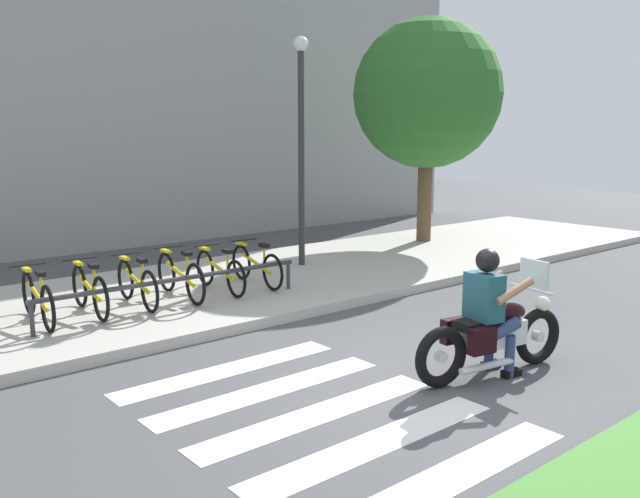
% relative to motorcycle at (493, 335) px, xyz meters
% --- Properties ---
extents(ground_plane, '(48.00, 48.00, 0.00)m').
position_rel_motorcycle_xyz_m(ground_plane, '(-0.83, 0.43, -0.47)').
color(ground_plane, '#4C4C4F').
extents(sidewalk, '(24.00, 4.40, 0.15)m').
position_rel_motorcycle_xyz_m(sidewalk, '(-0.83, 5.31, -0.39)').
color(sidewalk, '#B7B2A8').
rests_on(sidewalk, ground).
extents(crosswalk_stripe_0, '(2.80, 0.40, 0.01)m').
position_rel_motorcycle_xyz_m(crosswalk_stripe_0, '(-2.19, -1.17, -0.46)').
color(crosswalk_stripe_0, white).
rests_on(crosswalk_stripe_0, ground).
extents(crosswalk_stripe_1, '(2.80, 0.40, 0.01)m').
position_rel_motorcycle_xyz_m(crosswalk_stripe_1, '(-2.19, -0.37, -0.46)').
color(crosswalk_stripe_1, white).
rests_on(crosswalk_stripe_1, ground).
extents(crosswalk_stripe_2, '(2.80, 0.40, 0.01)m').
position_rel_motorcycle_xyz_m(crosswalk_stripe_2, '(-2.19, 0.43, -0.46)').
color(crosswalk_stripe_2, white).
rests_on(crosswalk_stripe_2, ground).
extents(crosswalk_stripe_3, '(2.80, 0.40, 0.01)m').
position_rel_motorcycle_xyz_m(crosswalk_stripe_3, '(-2.19, 1.23, -0.46)').
color(crosswalk_stripe_3, white).
rests_on(crosswalk_stripe_3, ground).
extents(crosswalk_stripe_4, '(2.80, 0.40, 0.01)m').
position_rel_motorcycle_xyz_m(crosswalk_stripe_4, '(-2.19, 2.03, -0.46)').
color(crosswalk_stripe_4, white).
rests_on(crosswalk_stripe_4, ground).
extents(motorcycle, '(2.12, 0.78, 1.26)m').
position_rel_motorcycle_xyz_m(motorcycle, '(0.00, 0.00, 0.00)').
color(motorcycle, black).
rests_on(motorcycle, ground).
extents(rider, '(0.69, 0.61, 1.46)m').
position_rel_motorcycle_xyz_m(rider, '(-0.07, 0.02, 0.37)').
color(rider, '#1E4C59').
rests_on(rider, ground).
extents(bicycle_0, '(0.48, 1.67, 0.76)m').
position_rel_motorcycle_xyz_m(bicycle_0, '(-3.41, 4.83, 0.03)').
color(bicycle_0, black).
rests_on(bicycle_0, sidewalk).
extents(bicycle_1, '(0.48, 1.59, 0.76)m').
position_rel_motorcycle_xyz_m(bicycle_1, '(-2.70, 4.83, 0.03)').
color(bicycle_1, black).
rests_on(bicycle_1, sidewalk).
extents(bicycle_2, '(0.48, 1.59, 0.75)m').
position_rel_motorcycle_xyz_m(bicycle_2, '(-1.99, 4.83, 0.03)').
color(bicycle_2, black).
rests_on(bicycle_2, sidewalk).
extents(bicycle_3, '(0.48, 1.70, 0.78)m').
position_rel_motorcycle_xyz_m(bicycle_3, '(-1.29, 4.83, 0.04)').
color(bicycle_3, black).
rests_on(bicycle_3, sidewalk).
extents(bicycle_4, '(0.48, 1.67, 0.73)m').
position_rel_motorcycle_xyz_m(bicycle_4, '(-0.58, 4.83, 0.02)').
color(bicycle_4, black).
rests_on(bicycle_4, sidewalk).
extents(bicycle_5, '(0.48, 1.64, 0.74)m').
position_rel_motorcycle_xyz_m(bicycle_5, '(0.13, 4.83, 0.02)').
color(bicycle_5, black).
rests_on(bicycle_5, sidewalk).
extents(bike_rack, '(4.14, 0.07, 0.49)m').
position_rel_motorcycle_xyz_m(bike_rack, '(-1.64, 4.28, 0.10)').
color(bike_rack, '#333338').
rests_on(bike_rack, sidewalk).
extents(street_lamp, '(0.28, 0.28, 4.42)m').
position_rel_motorcycle_xyz_m(street_lamp, '(1.80, 5.71, 2.20)').
color(street_lamp, '#2D2D33').
rests_on(street_lamp, ground).
extents(tree_near_rack, '(3.39, 3.39, 5.23)m').
position_rel_motorcycle_xyz_m(tree_near_rack, '(5.79, 6.11, 3.06)').
color(tree_near_rack, brown).
rests_on(tree_near_rack, ground).
extents(building_backdrop, '(24.00, 1.20, 9.23)m').
position_rel_motorcycle_xyz_m(building_backdrop, '(-0.83, 11.01, 4.15)').
color(building_backdrop, gray).
rests_on(building_backdrop, ground).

